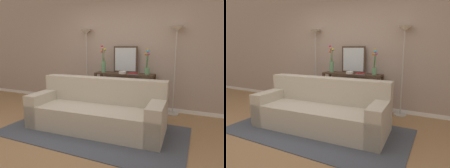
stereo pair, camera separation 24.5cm
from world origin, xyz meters
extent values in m
cube|color=#9E754C|center=(0.00, 0.00, -0.01)|extent=(16.00, 16.00, 0.02)
cube|color=white|center=(0.00, 2.10, 0.04)|extent=(12.00, 0.15, 0.09)
cube|color=tan|center=(0.00, 2.10, 1.58)|extent=(12.00, 0.14, 2.97)
cube|color=#474C56|center=(0.18, 0.40, 0.01)|extent=(3.11, 1.62, 0.01)
cube|color=#BCB29E|center=(0.18, 0.50, 0.21)|extent=(2.41, 1.01, 0.42)
cube|color=#BCB29E|center=(0.16, 0.82, 0.65)|extent=(2.38, 0.38, 0.46)
cube|color=#BCB29E|center=(-0.88, 0.45, 0.30)|extent=(0.29, 0.90, 0.60)
cube|color=#BCB29E|center=(1.24, 0.56, 0.30)|extent=(0.29, 0.90, 0.60)
cube|color=#473323|center=(0.23, 1.79, 0.84)|extent=(1.37, 0.36, 0.03)
cube|color=#473323|center=(0.23, 1.79, 0.15)|extent=(1.26, 0.30, 0.01)
cube|color=#473323|center=(-0.43, 1.63, 0.41)|extent=(0.05, 0.05, 0.82)
cube|color=#473323|center=(0.89, 1.63, 0.41)|extent=(0.05, 0.05, 0.82)
cube|color=#473323|center=(-0.43, 1.94, 0.41)|extent=(0.05, 0.05, 0.82)
cube|color=#473323|center=(0.89, 1.94, 0.41)|extent=(0.05, 0.05, 0.82)
cylinder|color=#B7B2A8|center=(-0.82, 1.90, 0.01)|extent=(0.26, 0.26, 0.02)
cylinder|color=#B7B2A8|center=(-0.82, 1.90, 0.89)|extent=(0.02, 0.02, 1.74)
cone|color=silver|center=(-0.82, 1.90, 1.81)|extent=(0.28, 0.28, 0.10)
cylinder|color=#B7B2A8|center=(1.31, 1.90, 0.01)|extent=(0.26, 0.26, 0.02)
cylinder|color=#B7B2A8|center=(1.31, 1.90, 0.89)|extent=(0.02, 0.02, 1.73)
cone|color=silver|center=(1.31, 1.90, 1.80)|extent=(0.28, 0.28, 0.10)
cube|color=#473323|center=(0.20, 1.94, 1.15)|extent=(0.58, 0.02, 0.60)
cube|color=silver|center=(0.20, 1.93, 1.15)|extent=(0.51, 0.01, 0.53)
cylinder|color=#669E6B|center=(-0.29, 1.78, 0.98)|extent=(0.10, 0.10, 0.26)
cylinder|color=#3D7538|center=(-0.28, 1.78, 1.25)|extent=(0.01, 0.04, 0.28)
sphere|color=gold|center=(-0.26, 1.78, 1.38)|extent=(0.05, 0.05, 0.05)
cylinder|color=#3D7538|center=(-0.30, 1.77, 1.22)|extent=(0.02, 0.03, 0.22)
sphere|color=red|center=(-0.32, 1.76, 1.33)|extent=(0.05, 0.05, 0.05)
cylinder|color=#3D7538|center=(-0.28, 1.79, 1.24)|extent=(0.03, 0.03, 0.27)
sphere|color=#269FD3|center=(-0.27, 1.80, 1.37)|extent=(0.05, 0.05, 0.05)
cylinder|color=#3D7538|center=(-0.30, 1.77, 1.28)|extent=(0.01, 0.03, 0.35)
sphere|color=#C0226E|center=(-0.32, 1.77, 1.45)|extent=(0.06, 0.06, 0.06)
cylinder|color=#3D7538|center=(-0.30, 1.76, 1.26)|extent=(0.04, 0.02, 0.31)
sphere|color=#E79446|center=(-0.30, 1.74, 1.41)|extent=(0.05, 0.05, 0.05)
cylinder|color=#669E6B|center=(0.75, 1.80, 0.93)|extent=(0.10, 0.10, 0.15)
cylinder|color=#3D7538|center=(0.74, 1.82, 1.19)|extent=(0.04, 0.02, 0.38)
sphere|color=gold|center=(0.74, 1.84, 1.38)|extent=(0.05, 0.05, 0.05)
cylinder|color=#3D7538|center=(0.75, 1.82, 1.17)|extent=(0.03, 0.01, 0.34)
sphere|color=#42B1E0|center=(0.74, 1.84, 1.35)|extent=(0.07, 0.07, 0.07)
cylinder|color=#3D7538|center=(0.73, 1.81, 1.14)|extent=(0.01, 0.04, 0.29)
sphere|color=orange|center=(0.71, 1.81, 1.29)|extent=(0.06, 0.06, 0.06)
cylinder|color=#3D7538|center=(0.75, 1.82, 1.15)|extent=(0.04, 0.02, 0.29)
sphere|color=#D13E85|center=(0.76, 1.83, 1.29)|extent=(0.05, 0.05, 0.05)
cylinder|color=silver|center=(0.22, 1.68, 0.87)|extent=(0.16, 0.16, 0.05)
torus|color=silver|center=(0.22, 1.68, 0.90)|extent=(0.16, 0.16, 0.01)
cube|color=slate|center=(0.47, 1.71, 0.86)|extent=(0.22, 0.15, 0.01)
cube|color=maroon|center=(0.46, 1.71, 0.87)|extent=(0.20, 0.12, 0.02)
cube|color=#236033|center=(-0.31, 1.79, 0.06)|extent=(0.05, 0.17, 0.12)
cube|color=maroon|center=(-0.26, 1.79, 0.06)|extent=(0.06, 0.17, 0.12)
cube|color=tan|center=(-0.20, 1.79, 0.06)|extent=(0.05, 0.17, 0.12)
cube|color=#BC3328|center=(-0.16, 1.79, 0.05)|extent=(0.03, 0.16, 0.11)
cube|color=slate|center=(-0.12, 1.79, 0.05)|extent=(0.04, 0.14, 0.10)
cube|color=gold|center=(-0.09, 1.79, 0.06)|extent=(0.03, 0.15, 0.12)
cube|color=#1E7075|center=(-0.04, 1.79, 0.05)|extent=(0.06, 0.16, 0.10)
cube|color=navy|center=(0.01, 1.79, 0.06)|extent=(0.04, 0.16, 0.13)
camera|label=1|loc=(1.80, -2.45, 1.43)|focal=32.07mm
camera|label=2|loc=(2.02, -2.34, 1.43)|focal=32.07mm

